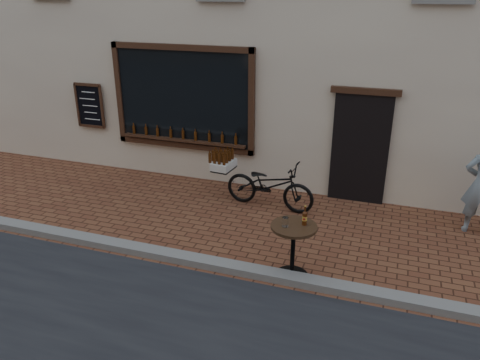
% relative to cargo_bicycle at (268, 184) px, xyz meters
% --- Properties ---
extents(ground, '(90.00, 90.00, 0.00)m').
position_rel_cargo_bicycle_xyz_m(ground, '(-0.28, -2.57, -0.49)').
color(ground, brown).
rests_on(ground, ground).
extents(kerb, '(90.00, 0.25, 0.12)m').
position_rel_cargo_bicycle_xyz_m(kerb, '(-0.28, -2.37, -0.43)').
color(kerb, slate).
rests_on(kerb, ground).
extents(cargo_bicycle, '(2.19, 0.82, 1.02)m').
position_rel_cargo_bicycle_xyz_m(cargo_bicycle, '(0.00, 0.00, 0.00)').
color(cargo_bicycle, black).
rests_on(cargo_bicycle, ground).
extents(bistro_table, '(0.68, 0.68, 1.17)m').
position_rel_cargo_bicycle_xyz_m(bistro_table, '(1.02, -2.22, 0.14)').
color(bistro_table, black).
rests_on(bistro_table, ground).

